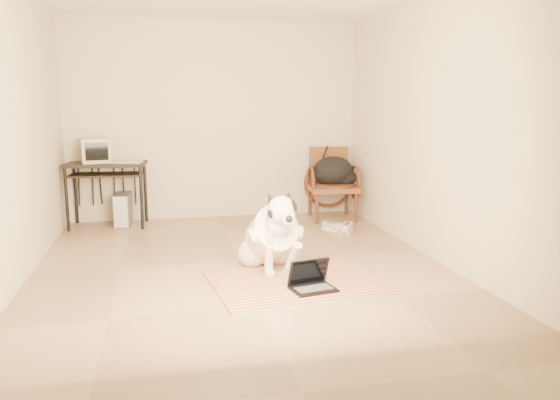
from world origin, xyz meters
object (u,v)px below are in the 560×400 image
object	(u,v)px
pc_tower	(123,209)
rattan_chair	(332,183)
crt_monitor	(96,150)
backpack	(335,173)
computer_desk	(106,172)
dog	(271,237)
laptop	(311,282)

from	to	relation	value
pc_tower	rattan_chair	distance (m)	2.85
crt_monitor	backpack	xyz separation A→B (m)	(3.18, -0.21, -0.35)
pc_tower	backpack	bearing A→B (deg)	-3.90
crt_monitor	pc_tower	xyz separation A→B (m)	(0.30, -0.01, -0.78)
computer_desk	pc_tower	world-z (taller)	computer_desk
dog	computer_desk	distance (m)	2.91
computer_desk	rattan_chair	bearing A→B (deg)	-2.24
laptop	crt_monitor	bearing A→B (deg)	124.40
rattan_chair	pc_tower	bearing A→B (deg)	176.48
pc_tower	rattan_chair	size ratio (longest dim) A/B	0.47
laptop	pc_tower	distance (m)	3.49
laptop	computer_desk	xyz separation A→B (m)	(-1.95, 2.95, 0.64)
rattan_chair	backpack	bearing A→B (deg)	-28.01
computer_desk	crt_monitor	distance (m)	0.31
dog	backpack	xyz separation A→B (m)	(1.34, 2.18, 0.31)
computer_desk	backpack	world-z (taller)	backpack
computer_desk	pc_tower	size ratio (longest dim) A/B	2.26
computer_desk	pc_tower	xyz separation A→B (m)	(0.18, 0.06, -0.51)
laptop	crt_monitor	xyz separation A→B (m)	(-2.07, 3.02, 0.91)
dog	backpack	bearing A→B (deg)	58.45
rattan_chair	dog	bearing A→B (deg)	-120.50
pc_tower	rattan_chair	world-z (taller)	rattan_chair
dog	laptop	world-z (taller)	dog
pc_tower	dog	bearing A→B (deg)	-57.04
computer_desk	laptop	bearing A→B (deg)	-56.60
dog	crt_monitor	distance (m)	3.08
pc_tower	backpack	distance (m)	2.91
laptop	rattan_chair	world-z (taller)	rattan_chair
laptop	computer_desk	size ratio (longest dim) A/B	0.40
backpack	dog	bearing A→B (deg)	-121.55
crt_monitor	pc_tower	world-z (taller)	crt_monitor
pc_tower	crt_monitor	bearing A→B (deg)	177.82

